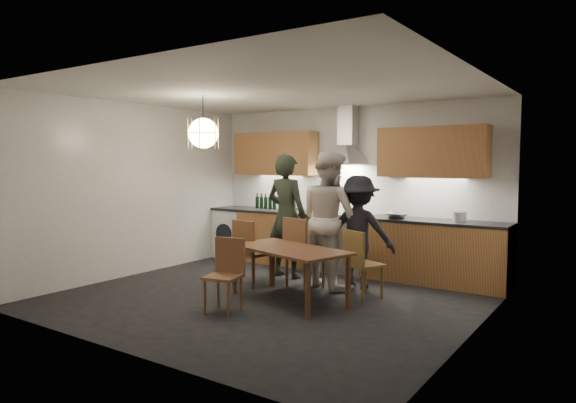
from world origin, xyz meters
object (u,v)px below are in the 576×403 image
Objects in this scene: person_mid at (329,219)px; person_right at (358,232)px; dining_table at (288,254)px; stock_pot at (460,217)px; person_left at (287,216)px; mixing_bowl at (396,216)px; chair_front at (226,269)px; wine_bottles at (266,201)px; chair_back_left at (249,248)px.

person_right is (0.36, 0.16, -0.17)m from person_mid.
stock_pot reaches higher than dining_table.
stock_pot is (1.48, 1.00, 0.03)m from person_mid.
stock_pot is at bearing -156.31° from person_left.
mixing_bowl is (0.24, 0.73, 0.17)m from person_right.
chair_front is 0.55× the size of person_right.
wine_bottles is (-1.84, 2.00, 0.45)m from dining_table.
chair_back_left is 1.17m from chair_front.
person_left is 2.45m from stock_pot.
stock_pot is (2.29, 0.86, 0.05)m from person_left.
dining_table is 5.06× the size of mixing_bowl.
person_right reaches higher than mixing_bowl.
wine_bottles is at bearing -38.52° from person_right.
person_left is at bearing -40.89° from wine_bottles.
person_mid is 2.17m from wine_bottles.
person_left is 1.60m from mixing_bowl.
chair_front is 3.32m from stock_pot.
wine_bottles is at bearing 148.25° from dining_table.
mixing_bowl is at bearing -126.56° from chair_back_left.
person_left is 10.12× the size of stock_pot.
dining_table is 1.97m from mixing_bowl.
chair_front is at bearing -61.85° from wine_bottles.
person_mid is (0.05, 0.93, 0.35)m from dining_table.
person_mid is 10.32× the size of stock_pot.
stock_pot is (1.54, 1.93, 0.38)m from dining_table.
person_left is (0.11, 0.76, 0.39)m from chair_back_left.
stock_pot is at bearing -137.39° from chair_back_left.
person_mid is 4.25× the size of wine_bottles.
person_left is 5.41× the size of mixing_bowl.
mixing_bowl is 1.87× the size of stock_pot.
stock_pot is (1.90, 2.68, 0.48)m from chair_front.
chair_back_left is 0.60× the size of person_right.
mixing_bowl reaches higher than dining_table.
mixing_bowl is 0.77× the size of wine_bottles.
chair_back_left is 2.19m from mixing_bowl.
person_right reaches higher than wine_bottles.
person_right is at bearing -143.25° from stock_pot.
chair_back_left is 2.71× the size of mixing_bowl.
chair_front is at bearing 99.03° from person_mid.
person_left reaches higher than chair_back_left.
dining_table is 1.12× the size of person_right.
mixing_bowl is at bearing -4.17° from wine_bottles.
person_mid is (0.41, 1.68, 0.46)m from chair_front.
mixing_bowl is (0.66, 1.82, 0.36)m from dining_table.
dining_table is 9.48× the size of stock_pot.
mixing_bowl is at bearing -148.76° from person_left.
stock_pot reaches higher than chair_back_left.
chair_back_left is at bearing -146.01° from stock_pot.
mixing_bowl is (1.53, 1.52, 0.41)m from chair_back_left.
person_right is at bearing -22.11° from wine_bottles.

